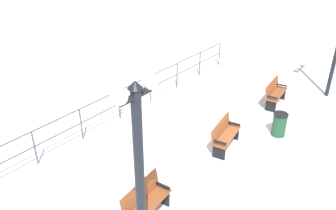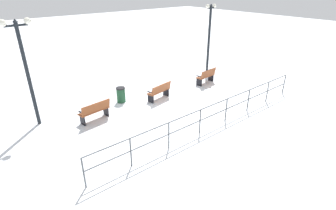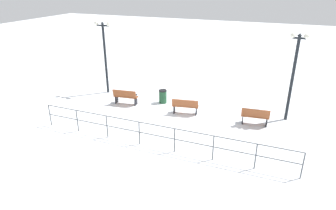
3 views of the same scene
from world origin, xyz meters
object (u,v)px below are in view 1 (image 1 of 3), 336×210
object	(u,v)px
bench_nearest	(146,201)
bench_third	(275,93)
trash_bin	(279,124)
lamppost_near	(140,180)
bench_second	(225,134)

from	to	relation	value
bench_nearest	bench_third	world-z (taller)	bench_nearest
bench_third	trash_bin	xyz separation A→B (m)	(1.04, -1.95, -0.09)
bench_nearest	trash_bin	bearing A→B (deg)	74.15
lamppost_near	bench_third	bearing A→B (deg)	98.75
bench_third	trash_bin	world-z (taller)	bench_third
lamppost_near	trash_bin	distance (m)	7.35
bench_nearest	trash_bin	size ratio (longest dim) A/B	1.75
bench_nearest	bench_second	distance (m)	3.71
bench_third	bench_nearest	bearing A→B (deg)	-96.37
bench_second	trash_bin	xyz separation A→B (m)	(1.03, 1.76, -0.07)
bench_third	trash_bin	distance (m)	2.22
bench_nearest	bench_third	xyz separation A→B (m)	(-0.07, 7.43, 0.00)
bench_third	lamppost_near	xyz separation A→B (m)	(1.37, -8.89, 2.31)
bench_third	bench_second	bearing A→B (deg)	-96.73
bench_second	lamppost_near	bearing A→B (deg)	-85.41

